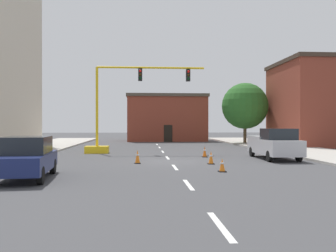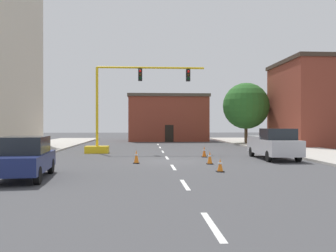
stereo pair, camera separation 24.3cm
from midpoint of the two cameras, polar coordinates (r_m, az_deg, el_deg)
ground_plane at (r=22.08m, az=0.06°, el=-5.59°), size 160.00×160.00×0.00m
sidewalk_left at (r=31.61m, az=-22.63°, el=-3.73°), size 6.00×56.00×0.14m
sidewalk_right at (r=32.77m, az=19.70°, el=-3.58°), size 6.00×56.00×0.14m
lane_stripe_seg_0 at (r=8.37m, az=7.35°, el=-15.23°), size 0.16×2.40×0.01m
lane_stripe_seg_1 at (r=13.69m, az=2.70°, el=-9.16°), size 0.16×2.40×0.01m
lane_stripe_seg_2 at (r=19.11m, az=0.72°, el=-6.49°), size 0.16×2.40×0.01m
lane_stripe_seg_3 at (r=24.56m, az=-0.37°, el=-4.99°), size 0.16×2.40×0.01m
lane_stripe_seg_4 at (r=30.03m, az=-1.07°, el=-4.04°), size 0.16×2.40×0.01m
lane_stripe_seg_5 at (r=35.52m, az=-1.54°, el=-3.39°), size 0.16×2.40×0.01m
lane_stripe_seg_6 at (r=41.00m, az=-1.89°, el=-2.90°), size 0.16×2.40×0.01m
building_brick_center at (r=50.54m, az=-0.42°, el=1.28°), size 10.85×7.43×6.32m
building_row_right at (r=42.24m, az=23.97°, el=3.25°), size 11.08×9.56×8.95m
traffic_signal_gantry at (r=28.91m, az=-8.92°, el=0.27°), size 9.36×1.20×6.83m
tree_right_far at (r=42.81m, az=11.81°, el=3.09°), size 5.30×5.30×7.04m
pickup_truck_silver at (r=24.54m, az=16.01°, el=-2.74°), size 2.10×5.44×1.99m
sedan_navy_near_left at (r=16.11m, az=-21.70°, el=-4.59°), size 2.25×4.65×1.74m
traffic_cone_roadside_a at (r=21.04m, az=-5.13°, el=-4.83°), size 0.36×0.36×0.79m
traffic_cone_roadside_b at (r=25.16m, az=5.49°, el=-4.03°), size 0.36×0.36×0.76m
traffic_cone_roadside_c at (r=20.76m, az=6.42°, el=-4.94°), size 0.36×0.36×0.75m
traffic_cone_roadside_d at (r=17.45m, az=8.09°, el=-6.10°), size 0.36×0.36×0.65m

